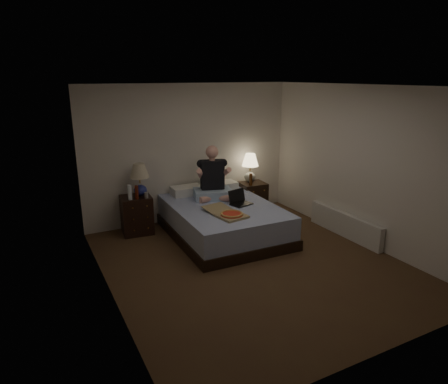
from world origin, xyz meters
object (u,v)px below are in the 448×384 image
beer_bottle_left (137,192)px  laptop (242,198)px  lamp_left (140,180)px  water_bottle (130,192)px  pizza_box (232,215)px  nightstand_right (253,198)px  person (213,173)px  radiator (344,225)px  soda_can (146,195)px  lamp_right (250,168)px  bed (223,220)px  nightstand_left (137,215)px  beer_bottle_right (251,179)px

beer_bottle_left → laptop: (1.57, -0.76, -0.11)m
lamp_left → water_bottle: (-0.22, -0.15, -0.16)m
beer_bottle_left → pizza_box: bearing=-47.3°
nightstand_right → person: (-1.02, -0.32, 0.70)m
beer_bottle_left → radiator: beer_bottle_left is taller
beer_bottle_left → person: bearing=-9.2°
beer_bottle_left → soda_can: bearing=-8.2°
lamp_right → beer_bottle_left: bearing=-174.8°
bed → nightstand_left: (-1.27, 0.79, 0.06)m
nightstand_left → laptop: bearing=-24.7°
nightstand_right → water_bottle: (-2.43, -0.09, 0.47)m
lamp_right → pizza_box: bearing=-129.5°
nightstand_right → lamp_right: bearing=101.6°
nightstand_right → laptop: bearing=-126.1°
laptop → nightstand_right: bearing=34.7°
beer_bottle_left → person: person is taller
water_bottle → beer_bottle_left: size_ratio=1.09×
beer_bottle_right → radiator: 1.91m
lamp_left → bed: bearing=-34.8°
person → laptop: 0.70m
person → nightstand_left: bearing=-179.0°
radiator → beer_bottle_left: bearing=152.5°
water_bottle → laptop: 1.85m
lamp_right → person: (-1.01, -0.42, 0.11)m
water_bottle → beer_bottle_right: water_bottle is taller
nightstand_right → soda_can: soda_can is taller
soda_can → laptop: 1.60m
water_bottle → beer_bottle_right: (2.30, -0.03, -0.05)m
nightstand_left → pizza_box: nightstand_left is taller
person → water_bottle: bearing=-173.0°
nightstand_left → water_bottle: 0.48m
beer_bottle_right → person: person is taller
bed → water_bottle: size_ratio=8.63×
soda_can → beer_bottle_left: (-0.15, 0.02, 0.06)m
pizza_box → nightstand_left: bearing=120.2°
beer_bottle_left → laptop: beer_bottle_left is taller
water_bottle → beer_bottle_right: size_ratio=1.09×
nightstand_right → person: size_ratio=0.66×
lamp_left → lamp_right: (2.20, 0.05, -0.04)m
bed → radiator: bed is taller
nightstand_left → beer_bottle_right: beer_bottle_right is taller
soda_can → water_bottle: bearing=171.5°
nightstand_left → lamp_left: (0.10, 0.02, 0.61)m
soda_can → beer_bottle_right: 2.04m
pizza_box → soda_can: bearing=119.9°
lamp_left → radiator: bearing=-30.6°
person → beer_bottle_right: bearing=28.5°
nightstand_left → person: bearing=-9.8°
lamp_right → beer_bottle_left: 2.32m
nightstand_right → beer_bottle_left: 2.37m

